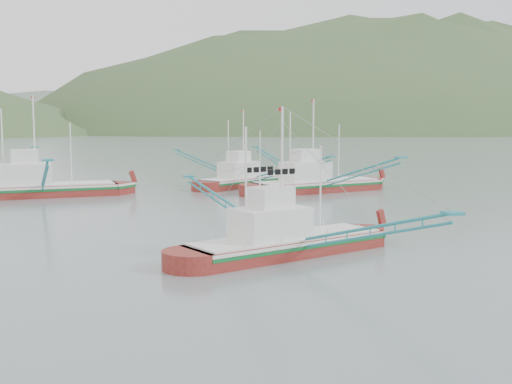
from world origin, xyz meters
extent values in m
plane|color=slate|center=(0.00, 0.00, 0.00)|extent=(1200.00, 1200.00, 0.00)
cube|color=maroon|center=(0.40, 0.22, 0.17)|extent=(13.46, 7.88, 1.74)
cube|color=silver|center=(0.40, 0.22, 0.91)|extent=(13.24, 7.85, 0.19)
cube|color=#0D6128|center=(0.40, 0.22, 0.70)|extent=(13.24, 7.87, 0.19)
cube|color=silver|center=(0.40, 0.22, 1.09)|extent=(12.79, 7.48, 0.10)
cube|color=silver|center=(-0.82, -0.24, 2.00)|extent=(5.06, 4.15, 1.92)
cube|color=silver|center=(-0.82, -0.24, 3.57)|extent=(2.80, 2.59, 1.22)
cylinder|color=white|center=(-0.01, 0.06, 4.97)|extent=(0.14, 0.14, 7.84)
cylinder|color=white|center=(-2.45, -0.86, 4.38)|extent=(0.12, 0.12, 6.67)
cylinder|color=white|center=(2.85, 1.14, 3.79)|extent=(0.10, 0.10, 5.49)
cube|color=maroon|center=(8.03, 40.38, 0.18)|extent=(13.37, 10.89, 1.83)
cube|color=silver|center=(8.03, 40.38, 0.96)|extent=(13.19, 10.79, 0.20)
cube|color=#0D6128|center=(8.03, 40.38, 0.73)|extent=(13.20, 10.81, 0.20)
cube|color=silver|center=(8.03, 40.38, 1.15)|extent=(12.71, 10.34, 0.11)
cube|color=silver|center=(6.90, 39.59, 2.11)|extent=(5.44, 5.03, 2.02)
cube|color=silver|center=(6.90, 39.59, 3.76)|extent=(3.11, 3.02, 1.28)
cylinder|color=white|center=(7.65, 40.11, 5.23)|extent=(0.15, 0.15, 8.25)
cylinder|color=white|center=(5.40, 38.54, 4.61)|extent=(0.13, 0.13, 7.02)
cylinder|color=white|center=(10.28, 41.95, 3.99)|extent=(0.11, 0.11, 5.78)
cube|color=maroon|center=(14.22, 32.14, 0.20)|extent=(15.89, 7.71, 2.05)
cube|color=silver|center=(14.22, 32.14, 1.07)|extent=(15.61, 7.71, 0.23)
cube|color=#0D6128|center=(14.22, 32.14, 0.82)|extent=(15.61, 7.73, 0.23)
cube|color=silver|center=(14.22, 32.14, 1.28)|extent=(15.09, 7.32, 0.12)
cube|color=silver|center=(12.73, 31.77, 2.35)|extent=(5.76, 4.42, 2.25)
cube|color=silver|center=(12.73, 31.77, 4.20)|extent=(3.13, 2.83, 1.43)
cylinder|color=white|center=(13.73, 32.01, 5.83)|extent=(0.16, 0.16, 9.21)
cylinder|color=white|center=(10.75, 31.27, 5.14)|extent=(0.14, 0.14, 7.83)
cylinder|color=white|center=(17.20, 32.89, 4.45)|extent=(0.12, 0.12, 6.45)
cube|color=maroon|center=(-15.72, 35.41, 0.21)|extent=(16.09, 5.81, 2.10)
cube|color=silver|center=(-15.72, 35.41, 1.10)|extent=(15.78, 5.86, 0.23)
cube|color=#0D6128|center=(-15.72, 35.41, 0.84)|extent=(15.78, 5.88, 0.23)
cube|color=silver|center=(-15.72, 35.41, 1.31)|extent=(15.28, 5.52, 0.13)
cube|color=silver|center=(-17.28, 35.24, 2.41)|extent=(5.57, 3.88, 2.31)
cube|color=silver|center=(-17.28, 35.24, 4.30)|extent=(2.95, 2.58, 1.47)
cylinder|color=white|center=(-16.24, 35.35, 5.98)|extent=(0.17, 0.17, 9.44)
cylinder|color=white|center=(-19.37, 35.03, 5.27)|extent=(0.15, 0.15, 8.03)
cylinder|color=white|center=(-12.59, 35.73, 4.56)|extent=(0.13, 0.13, 6.61)
ellipsoid|color=#38512A|center=(240.00, 430.00, 0.00)|extent=(684.00, 432.00, 306.00)
ellipsoid|color=slate|center=(30.00, 560.00, 0.00)|extent=(960.00, 400.00, 240.00)
camera|label=1|loc=(-11.39, -36.02, 8.05)|focal=45.00mm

